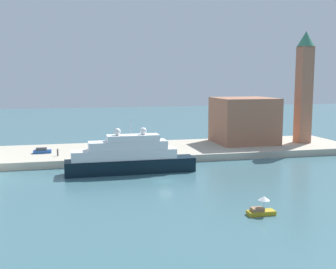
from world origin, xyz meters
The scene contains 9 objects.
ground centered at (0.00, 0.00, 0.00)m, with size 400.00×400.00×0.00m, color #3D6670.
quay_dock centered at (0.00, 27.93, 0.82)m, with size 110.00×23.85×1.64m, color #B7AD99.
large_yacht centered at (-5.61, 8.70, 3.15)m, with size 26.18×4.71×10.94m.
small_motorboat centered at (8.66, -21.99, 0.90)m, with size 3.93×1.65×2.66m.
harbor_building centered at (28.89, 30.57, 7.72)m, with size 15.26×14.50×12.15m, color #9E664C.
bell_tower centered at (44.43, 27.12, 17.55)m, with size 4.54×4.54×29.65m.
parked_car centered at (-23.41, 26.62, 2.18)m, with size 4.07×1.77×1.26m.
person_figure centered at (-19.80, 22.05, 2.46)m, with size 0.36×0.36×1.76m.
mooring_bollard centered at (-3.45, 17.41, 2.05)m, with size 0.39×0.39×0.81m, color black.
Camera 1 is at (-17.42, -74.52, 19.13)m, focal length 45.05 mm.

